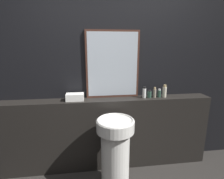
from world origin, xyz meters
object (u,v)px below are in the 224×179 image
Objects in this scene: conditioner_bottle at (149,94)px; towel_stack at (75,97)px; pedestal_sink at (115,151)px; mirror at (113,65)px; lotion_bottle at (155,93)px; hand_soap_bottle at (164,91)px; body_wash_bottle at (159,93)px; shampoo_bottle at (144,93)px.

towel_stack is at bearing -180.00° from conditioner_bottle.
conditioner_bottle is at bearing 37.99° from pedestal_sink.
mirror reaches higher than towel_stack.
lotion_bottle is (0.56, -0.10, -0.37)m from mirror.
hand_soap_bottle is (1.19, 0.00, 0.03)m from towel_stack.
towel_stack is 0.98m from conditioner_bottle.
mirror is 7.61× the size of body_wash_bottle.
shampoo_bottle is 1.49× the size of conditioner_bottle.
conditioner_bottle reaches higher than pedestal_sink.
body_wash_bottle is (0.62, -0.10, -0.38)m from mirror.
conditioner_bottle is at bearing 0.00° from towel_stack.
lotion_bottle is at bearing -9.95° from mirror.
hand_soap_bottle reaches higher than lotion_bottle.
towel_stack is 1.58× the size of lotion_bottle.
conditioner_bottle is at bearing 180.00° from lotion_bottle.
lotion_bottle reaches higher than towel_stack.
mirror is 8.50× the size of conditioner_bottle.
body_wash_bottle is (0.14, -0.00, 0.01)m from conditioner_bottle.
shampoo_bottle reaches higher than lotion_bottle.
hand_soap_bottle is (0.28, 0.00, 0.01)m from shampoo_bottle.
pedestal_sink is 0.82m from towel_stack.
pedestal_sink is 5.11× the size of hand_soap_bottle.
lotion_bottle is (0.14, 0.00, -0.01)m from shampoo_bottle.
pedestal_sink is at bearing -94.14° from mirror.
mirror is 0.74m from body_wash_bottle.
conditioner_bottle is at bearing 0.00° from shampoo_bottle.
towel_stack is at bearing 180.00° from body_wash_bottle.
body_wash_bottle is (0.07, 0.00, -0.01)m from lotion_bottle.
hand_soap_bottle is at bearing -8.00° from mirror.
body_wash_bottle reaches higher than conditioner_bottle.
mirror reaches higher than lotion_bottle.
mirror reaches higher than conditioner_bottle.
towel_stack is 1.93× the size of body_wash_bottle.
conditioner_bottle is 0.74× the size of lotion_bottle.
towel_stack is 1.05m from lotion_bottle.
shampoo_bottle is (0.91, -0.00, 0.03)m from towel_stack.
body_wash_bottle is 0.68× the size of hand_soap_bottle.
towel_stack is at bearing 180.00° from lotion_bottle.
lotion_bottle is at bearing 180.00° from hand_soap_bottle.
shampoo_bottle is at bearing -180.00° from lotion_bottle.
towel_stack is at bearing 180.00° from shampoo_bottle.
conditioner_bottle is (0.98, 0.00, 0.00)m from towel_stack.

